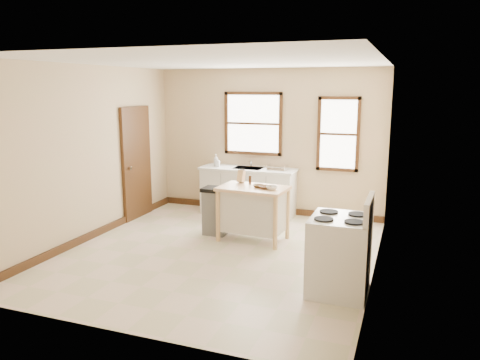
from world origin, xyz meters
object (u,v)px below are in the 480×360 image
Objects in this scene: bowl_b at (265,187)px; gas_stove at (340,244)px; dish_rack at (277,168)px; knife_block at (241,177)px; kitchen_island at (253,214)px; bowl_c at (272,188)px; bowl_a at (258,186)px; trash_bin at (215,211)px; soap_bottle_b at (218,162)px; soap_bottle_a at (216,160)px; pepper_grinder at (250,180)px.

gas_stove is (1.39, -1.46, -0.30)m from bowl_b.
knife_block is (-0.31, -1.14, 0.02)m from dish_rack.
bowl_c is (0.33, -0.08, 0.47)m from kitchen_island.
bowl_a is 0.97× the size of bowl_b.
dish_rack is at bearing 61.85° from trash_bin.
soap_bottle_b is 1.43m from knife_block.
soap_bottle_b reaches higher than trash_bin.
bowl_c is (1.53, -1.46, -0.10)m from soap_bottle_b.
bowl_c is at bearing -9.01° from trash_bin.
gas_stove is (2.86, -2.93, -0.43)m from soap_bottle_a.
bowl_a is (0.38, -0.26, -0.08)m from knife_block.
soap_bottle_b is 0.17× the size of kitchen_island.
knife_block is 0.72m from trash_bin.
knife_block is 1.11× the size of bowl_c.
dish_rack is 1.23m from pepper_grinder.
knife_block is at bearing 25.03° from trash_bin.
pepper_grinder reaches higher than bowl_c.
knife_block is at bearing -35.36° from soap_bottle_a.
knife_block is 0.47m from bowl_a.
soap_bottle_a is at bearing 135.35° from kitchen_island.
bowl_a is 0.26m from bowl_c.
bowl_c reaches higher than trash_bin.
kitchen_island is at bearing -56.65° from pepper_grinder.
knife_block is at bearing 155.57° from pepper_grinder.
knife_block is 0.72m from bowl_c.
gas_stove reaches higher than knife_block.
bowl_a is at bearing -5.76° from trash_bin.
kitchen_island is 2.21m from gas_stove.
dish_rack is 2.08× the size of bowl_a.
kitchen_island is 5.39× the size of knife_block.
kitchen_island is 1.34× the size of trash_bin.
bowl_a is 0.93m from trash_bin.
bowl_b is 0.15× the size of gas_stove.
soap_bottle_b is at bearing 136.36° from bowl_c.
trash_bin is at bearing -79.52° from soap_bottle_b.
trash_bin is (0.51, -1.30, -0.61)m from soap_bottle_b.
soap_bottle_a is 1.51m from knife_block.
dish_rack is 2.03× the size of bowl_c.
gas_stove is at bearing -48.32° from bowl_c.
knife_block is 1.33× the size of pepper_grinder.
dish_rack reaches higher than bowl_c.
gas_stove is at bearing -46.44° from bowl_b.
knife_block reaches higher than bowl_b.
soap_bottle_b reaches higher than bowl_a.
gas_stove is (1.60, -2.91, -0.36)m from dish_rack.
kitchen_island is at bearing 165.88° from bowl_c.
bowl_b is at bearing -92.10° from dish_rack.
kitchen_island is at bearing -6.29° from trash_bin.
soap_bottle_a is 0.64× the size of dish_rack.
dish_rack is 2.43× the size of pepper_grinder.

